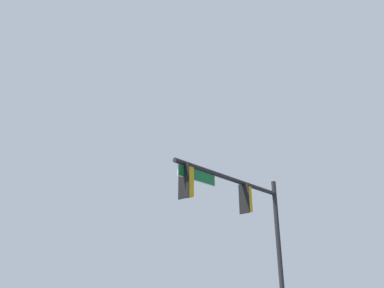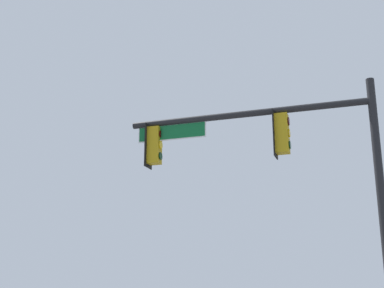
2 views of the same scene
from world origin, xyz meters
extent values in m
cylinder|color=black|center=(-8.26, -5.26, 3.35)|extent=(0.22, 0.22, 6.71)
cylinder|color=black|center=(-4.87, -5.27, 6.11)|extent=(6.78, 0.20, 0.19)
cube|color=black|center=(-5.70, -5.27, 5.44)|extent=(0.03, 0.52, 1.30)
cube|color=#B79314|center=(-5.89, -5.27, 5.44)|extent=(0.36, 0.32, 1.10)
cylinder|color=#B79314|center=(-5.89, -5.27, 6.05)|extent=(0.04, 0.04, 0.12)
cylinder|color=#340503|center=(-6.09, -5.27, 5.77)|extent=(0.03, 0.22, 0.22)
cylinder|color=yellow|center=(-6.09, -5.27, 5.44)|extent=(0.03, 0.22, 0.22)
cylinder|color=black|center=(-6.09, -5.27, 5.11)|extent=(0.03, 0.22, 0.22)
cube|color=black|center=(-1.97, -5.27, 5.44)|extent=(0.03, 0.52, 1.30)
cube|color=#B79314|center=(-2.16, -5.27, 5.44)|extent=(0.36, 0.32, 1.10)
cylinder|color=#B79314|center=(-2.16, -5.27, 6.05)|extent=(0.04, 0.04, 0.12)
cylinder|color=#340503|center=(-2.36, -5.27, 5.77)|extent=(0.03, 0.22, 0.22)
cylinder|color=yellow|center=(-2.36, -5.27, 5.44)|extent=(0.03, 0.22, 0.22)
cylinder|color=black|center=(-2.36, -5.27, 5.11)|extent=(0.03, 0.22, 0.22)
cube|color=#0F602D|center=(-2.70, -5.27, 5.80)|extent=(2.03, 0.04, 0.42)
cube|color=white|center=(-2.70, -5.27, 5.80)|extent=(2.09, 0.03, 0.48)
camera|label=1|loc=(7.39, 3.72, 1.76)|focal=35.00mm
camera|label=2|loc=(-7.97, 8.59, 1.21)|focal=50.00mm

